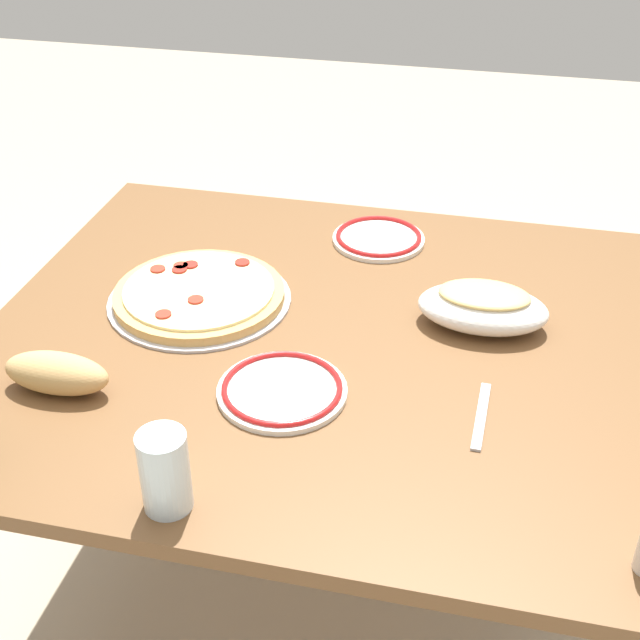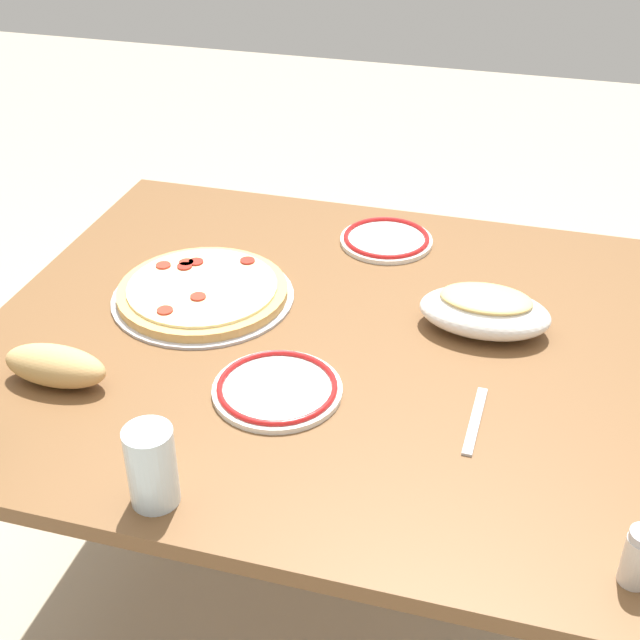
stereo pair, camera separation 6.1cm
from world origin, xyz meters
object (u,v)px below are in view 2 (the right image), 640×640
(baked_pasta_dish, at_px, (485,310))
(side_plate_near, at_px, (277,388))
(water_glass, at_px, (152,466))
(pepperoni_pizza, at_px, (203,292))
(spice_shaker, at_px, (638,557))
(side_plate_far, at_px, (386,239))
(dining_table, at_px, (320,380))
(bread_loaf, at_px, (55,366))

(baked_pasta_dish, relative_size, side_plate_near, 1.10)
(water_glass, bearing_deg, side_plate_near, 72.19)
(pepperoni_pizza, height_order, spice_shaker, spice_shaker)
(side_plate_far, distance_m, spice_shaker, 0.96)
(water_glass, xyz_separation_m, side_plate_near, (0.09, 0.28, -0.05))
(water_glass, relative_size, spice_shaker, 1.45)
(dining_table, relative_size, water_glass, 9.74)
(side_plate_near, distance_m, spice_shaker, 0.62)
(side_plate_far, xyz_separation_m, spice_shaker, (0.50, -0.82, 0.03))
(pepperoni_pizza, distance_m, water_glass, 0.55)
(dining_table, distance_m, bread_loaf, 0.49)
(dining_table, bearing_deg, side_plate_near, -96.51)
(side_plate_far, height_order, spice_shaker, spice_shaker)
(side_plate_far, bearing_deg, baked_pasta_dish, -49.28)
(baked_pasta_dish, bearing_deg, dining_table, -161.13)
(dining_table, bearing_deg, water_glass, -103.41)
(spice_shaker, bearing_deg, bread_loaf, 169.20)
(water_glass, xyz_separation_m, bread_loaf, (-0.27, 0.21, -0.03))
(side_plate_near, bearing_deg, spice_shaker, -24.02)
(water_glass, distance_m, side_plate_near, 0.30)
(side_plate_far, bearing_deg, pepperoni_pizza, -132.82)
(pepperoni_pizza, height_order, side_plate_far, pepperoni_pizza)
(baked_pasta_dish, bearing_deg, bread_loaf, -151.93)
(dining_table, height_order, side_plate_far, side_plate_far)
(bread_loaf, distance_m, spice_shaker, 0.94)
(side_plate_near, height_order, bread_loaf, bread_loaf)
(bread_loaf, bearing_deg, pepperoni_pizza, 67.29)
(baked_pasta_dish, bearing_deg, side_plate_far, 130.72)
(pepperoni_pizza, distance_m, side_plate_near, 0.34)
(side_plate_near, height_order, spice_shaker, spice_shaker)
(spice_shaker, bearing_deg, baked_pasta_dish, 115.43)
(dining_table, xyz_separation_m, side_plate_near, (-0.02, -0.19, 0.11))
(side_plate_near, bearing_deg, baked_pasta_dish, 42.88)
(dining_table, relative_size, bread_loaf, 6.71)
(water_glass, xyz_separation_m, spice_shaker, (0.65, 0.03, -0.02))
(bread_loaf, bearing_deg, spice_shaker, -10.80)
(bread_loaf, bearing_deg, water_glass, -37.16)
(pepperoni_pizza, bearing_deg, spice_shaker, -31.99)
(side_plate_near, relative_size, side_plate_far, 1.09)
(baked_pasta_dish, xyz_separation_m, water_glass, (-0.40, -0.57, 0.02))
(spice_shaker, bearing_deg, dining_table, 140.98)
(dining_table, relative_size, side_plate_far, 6.14)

